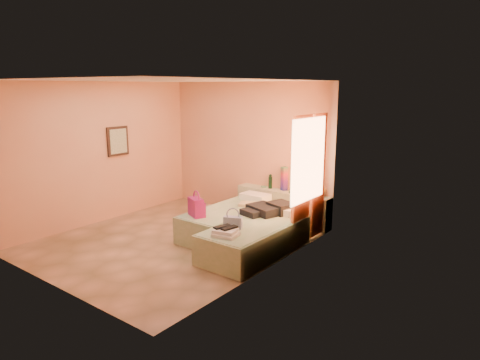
# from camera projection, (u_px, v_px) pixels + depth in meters

# --- Properties ---
(ground) EXTENTS (4.50, 4.50, 0.00)m
(ground) POSITION_uv_depth(u_px,v_px,m) (174.00, 241.00, 7.65)
(ground) COLOR tan
(ground) RESTS_ON ground
(room_walls) EXTENTS (4.02, 4.51, 2.81)m
(room_walls) POSITION_uv_depth(u_px,v_px,m) (202.00, 139.00, 7.59)
(room_walls) COLOR tan
(room_walls) RESTS_ON ground
(headboard_ledge) EXTENTS (2.05, 0.30, 0.65)m
(headboard_ledge) POSITION_uv_depth(u_px,v_px,m) (282.00, 207.00, 8.64)
(headboard_ledge) COLOR #B1B897
(headboard_ledge) RESTS_ON ground
(bed_left) EXTENTS (0.91, 2.00, 0.50)m
(bed_left) POSITION_uv_depth(u_px,v_px,m) (230.00, 221.00, 7.93)
(bed_left) COLOR #A6B894
(bed_left) RESTS_ON ground
(bed_right) EXTENTS (0.91, 2.00, 0.50)m
(bed_right) POSITION_uv_depth(u_px,v_px,m) (255.00, 239.00, 7.02)
(bed_right) COLOR #A6B894
(bed_right) RESTS_ON ground
(water_bottle) EXTENTS (0.09, 0.09, 0.28)m
(water_bottle) POSITION_uv_depth(u_px,v_px,m) (270.00, 182.00, 8.76)
(water_bottle) COLOR #153A25
(water_bottle) RESTS_ON headboard_ledge
(rainbow_box) EXTENTS (0.14, 0.14, 0.48)m
(rainbow_box) POSITION_uv_depth(u_px,v_px,m) (284.00, 179.00, 8.58)
(rainbow_box) COLOR #9E1362
(rainbow_box) RESTS_ON headboard_ledge
(small_dish) EXTENTS (0.13, 0.13, 0.03)m
(small_dish) POSITION_uv_depth(u_px,v_px,m) (264.00, 187.00, 8.87)
(small_dish) COLOR #50946E
(small_dish) RESTS_ON headboard_ledge
(green_book) EXTENTS (0.18, 0.13, 0.03)m
(green_book) POSITION_uv_depth(u_px,v_px,m) (294.00, 192.00, 8.40)
(green_book) COLOR #284C34
(green_book) RESTS_ON headboard_ledge
(flower_vase) EXTENTS (0.23, 0.23, 0.24)m
(flower_vase) POSITION_uv_depth(u_px,v_px,m) (321.00, 191.00, 8.08)
(flower_vase) COLOR silver
(flower_vase) RESTS_ON headboard_ledge
(magenta_handbag) EXTENTS (0.39, 0.32, 0.32)m
(magenta_handbag) POSITION_uv_depth(u_px,v_px,m) (197.00, 207.00, 7.39)
(magenta_handbag) COLOR #9E1362
(magenta_handbag) RESTS_ON bed_left
(khaki_garment) EXTENTS (0.41, 0.37, 0.06)m
(khaki_garment) POSITION_uv_depth(u_px,v_px,m) (248.00, 204.00, 8.05)
(khaki_garment) COLOR tan
(khaki_garment) RESTS_ON bed_left
(clothes_pile) EXTENTS (0.79, 0.79, 0.19)m
(clothes_pile) POSITION_uv_depth(u_px,v_px,m) (267.00, 209.00, 7.51)
(clothes_pile) COLOR black
(clothes_pile) RESTS_ON bed_right
(blue_handbag) EXTENTS (0.32, 0.23, 0.19)m
(blue_handbag) POSITION_uv_depth(u_px,v_px,m) (233.00, 222.00, 6.77)
(blue_handbag) COLOR #40539B
(blue_handbag) RESTS_ON bed_right
(towel_stack) EXTENTS (0.40, 0.36, 0.10)m
(towel_stack) POSITION_uv_depth(u_px,v_px,m) (226.00, 233.00, 6.41)
(towel_stack) COLOR silver
(towel_stack) RESTS_ON bed_right
(sandal_pair) EXTENTS (0.27, 0.32, 0.03)m
(sandal_pair) POSITION_uv_depth(u_px,v_px,m) (225.00, 227.00, 6.46)
(sandal_pair) COLOR black
(sandal_pair) RESTS_ON towel_stack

